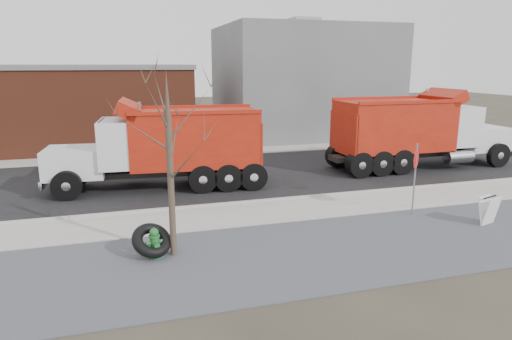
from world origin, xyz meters
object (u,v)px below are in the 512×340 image
object	(u,v)px
fire_hydrant	(155,244)
stop_sign	(416,166)
truck_tire	(152,240)
dump_truck_red_a	(416,129)
sandwich_board	(489,210)
dump_truck_red_b	(166,144)

from	to	relation	value
fire_hydrant	stop_sign	bearing A→B (deg)	-6.37
truck_tire	fire_hydrant	bearing A→B (deg)	-46.19
stop_sign	truck_tire	bearing A→B (deg)	168.05
truck_tire	stop_sign	distance (m)	9.38
fire_hydrant	dump_truck_red_a	xyz separation A→B (m)	(13.86, 7.79, 1.63)
fire_hydrant	sandwich_board	world-z (taller)	sandwich_board
dump_truck_red_a	dump_truck_red_b	distance (m)	12.75
truck_tire	sandwich_board	distance (m)	11.03
fire_hydrant	dump_truck_red_b	world-z (taller)	dump_truck_red_b
stop_sign	dump_truck_red_a	bearing A→B (deg)	35.86
stop_sign	sandwich_board	xyz separation A→B (m)	(1.79, -1.64, -1.27)
sandwich_board	dump_truck_red_a	size ratio (longest dim) A/B	0.10
truck_tire	sandwich_board	xyz separation A→B (m)	(11.01, -0.54, 0.03)
fire_hydrant	dump_truck_red_b	distance (m)	7.60
fire_hydrant	truck_tire	distance (m)	0.14
sandwich_board	truck_tire	bearing A→B (deg)	160.21
fire_hydrant	stop_sign	size ratio (longest dim) A/B	0.34
truck_tire	dump_truck_red_a	bearing A→B (deg)	28.98
truck_tire	dump_truck_red_b	bearing A→B (deg)	80.75
stop_sign	dump_truck_red_a	xyz separation A→B (m)	(4.71, 6.62, 0.24)
dump_truck_red_a	sandwich_board	bearing A→B (deg)	-110.07
stop_sign	dump_truck_red_b	xyz separation A→B (m)	(-8.04, 6.19, 0.16)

